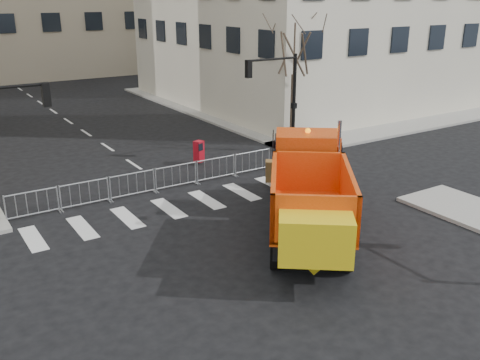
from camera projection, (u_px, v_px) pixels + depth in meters
ground at (267, 253)px, 18.28m from camera, size 120.00×120.00×0.00m
sidewalk_back at (162, 182)px, 25.01m from camera, size 64.00×5.00×0.15m
traffic_light_right at (294, 104)px, 29.29m from camera, size 0.18×0.18×5.40m
crowd_barriers at (155, 180)px, 23.76m from camera, size 12.60×0.60×1.10m
street_tree at (293, 81)px, 30.10m from camera, size 3.00×3.00×7.50m
plow_truck at (309, 190)px, 19.00m from camera, size 8.40×9.89×4.01m
cop_a at (284, 172)px, 24.02m from camera, size 0.68×0.56×1.60m
cop_b at (336, 166)px, 24.35m from camera, size 1.06×0.88×1.97m
cop_c at (291, 178)px, 23.00m from camera, size 0.90×1.09×1.74m
newspaper_box at (199, 151)px, 27.62m from camera, size 0.57×0.54×1.10m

